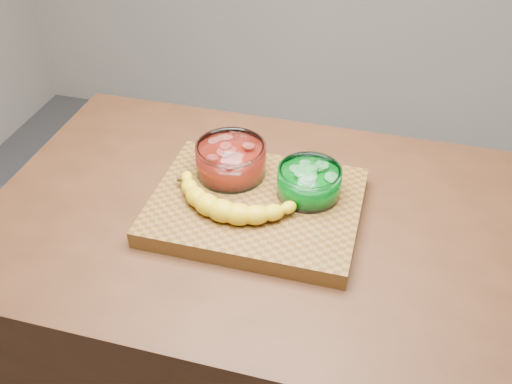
# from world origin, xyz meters

# --- Properties ---
(counter) EXTENTS (1.20, 0.80, 0.90)m
(counter) POSITION_xyz_m (0.00, 0.00, 0.45)
(counter) COLOR #492815
(counter) RESTS_ON ground
(cutting_board) EXTENTS (0.45, 0.35, 0.04)m
(cutting_board) POSITION_xyz_m (0.00, 0.00, 0.92)
(cutting_board) COLOR brown
(cutting_board) RESTS_ON counter
(bowl_red) EXTENTS (0.16, 0.16, 0.07)m
(bowl_red) POSITION_xyz_m (-0.08, 0.08, 0.98)
(bowl_red) COLOR white
(bowl_red) RESTS_ON cutting_board
(bowl_green) EXTENTS (0.14, 0.14, 0.06)m
(bowl_green) POSITION_xyz_m (0.11, 0.05, 0.97)
(bowl_green) COLOR white
(bowl_green) RESTS_ON cutting_board
(banana) EXTENTS (0.31, 0.16, 0.04)m
(banana) POSITION_xyz_m (-0.04, -0.04, 0.96)
(banana) COLOR gold
(banana) RESTS_ON cutting_board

